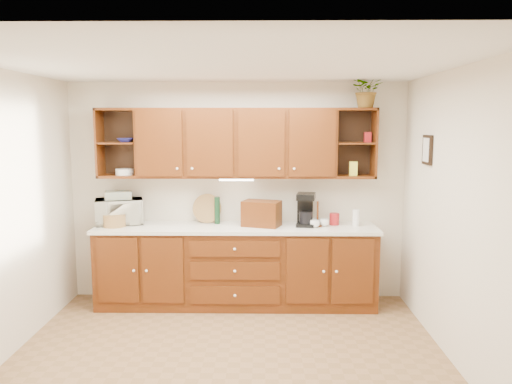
{
  "coord_description": "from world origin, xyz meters",
  "views": [
    {
      "loc": [
        0.31,
        -4.2,
        2.12
      ],
      "look_at": [
        0.23,
        1.15,
        1.38
      ],
      "focal_mm": 35.0,
      "sensor_mm": 36.0,
      "label": 1
    }
  ],
  "objects_px": {
    "coffee_maker": "(306,210)",
    "potted_plant": "(367,90)",
    "microwave": "(119,211)",
    "bread_box": "(262,213)"
  },
  "relations": [
    {
      "from": "bread_box",
      "to": "coffee_maker",
      "type": "xyz_separation_m",
      "value": [
        0.51,
        0.04,
        0.04
      ]
    },
    {
      "from": "microwave",
      "to": "coffee_maker",
      "type": "xyz_separation_m",
      "value": [
        2.19,
        -0.06,
        0.03
      ]
    },
    {
      "from": "microwave",
      "to": "coffee_maker",
      "type": "bearing_deg",
      "value": -18.45
    },
    {
      "from": "microwave",
      "to": "potted_plant",
      "type": "relative_size",
      "value": 1.33
    },
    {
      "from": "potted_plant",
      "to": "microwave",
      "type": "bearing_deg",
      "value": 179.6
    },
    {
      "from": "bread_box",
      "to": "coffee_maker",
      "type": "distance_m",
      "value": 0.51
    },
    {
      "from": "microwave",
      "to": "coffee_maker",
      "type": "distance_m",
      "value": 2.19
    },
    {
      "from": "coffee_maker",
      "to": "bread_box",
      "type": "bearing_deg",
      "value": -165.58
    },
    {
      "from": "coffee_maker",
      "to": "potted_plant",
      "type": "relative_size",
      "value": 0.94
    },
    {
      "from": "microwave",
      "to": "coffee_maker",
      "type": "height_order",
      "value": "coffee_maker"
    }
  ]
}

